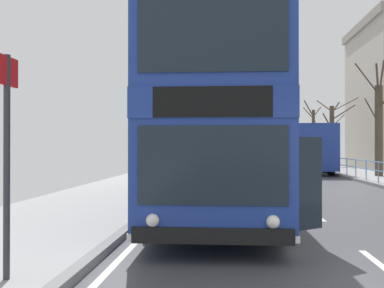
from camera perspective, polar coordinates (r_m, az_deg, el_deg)
name	(u,v)px	position (r m, az deg, el deg)	size (l,w,h in m)	color
double_decker_bus_main	(217,126)	(11.52, 3.34, 2.37)	(3.35, 10.70, 4.42)	navy
background_bus_far_lane	(302,147)	(30.14, 14.53, -0.45)	(2.88, 9.36, 3.15)	navy
bus_stop_sign_near	(7,141)	(5.68, -23.56, 0.32)	(0.08, 0.44, 2.75)	#2D2D33
bare_tree_far_00	(379,127)	(25.77, 23.75, 2.14)	(1.79, 1.82, 6.25)	#4C3D2D
bare_tree_far_01	(332,133)	(37.75, 18.30, 1.43)	(3.21, 2.66, 5.75)	#4C3D2D
bare_tree_far_02	(313,133)	(43.05, 15.94, 1.37)	(2.13, 2.43, 6.04)	#4C3D2D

